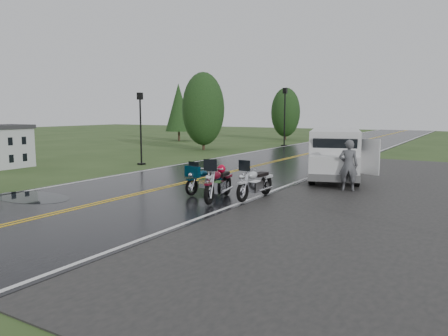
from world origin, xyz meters
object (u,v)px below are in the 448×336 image
at_px(person_at_van, 348,166).
at_px(lamp_post_near_left, 141,129).
at_px(house_left, 3,103).
at_px(motorcycle_silver, 243,184).
at_px(motorcycle_teal, 192,180).
at_px(motorcycle_red, 209,185).
at_px(van_white, 313,158).
at_px(lamp_post_far_left, 285,117).

xyz_separation_m(person_at_van, lamp_post_near_left, (-11.79, 2.15, 1.03)).
relative_size(house_left, person_at_van, 4.63).
bearing_deg(lamp_post_near_left, motorcycle_silver, -32.35).
distance_m(motorcycle_teal, lamp_post_near_left, 9.75).
height_order(motorcycle_red, person_at_van, person_at_van).
xyz_separation_m(house_left, van_white, (15.52, 2.85, -2.22)).
bearing_deg(motorcycle_teal, lamp_post_far_left, 112.63).
distance_m(motorcycle_red, lamp_post_far_left, 23.66).
bearing_deg(person_at_van, van_white, -36.40).
bearing_deg(motorcycle_red, lamp_post_near_left, 129.54).
relative_size(house_left, lamp_post_far_left, 1.78).
height_order(motorcycle_red, lamp_post_near_left, lamp_post_near_left).
distance_m(house_left, person_at_van, 17.40).
distance_m(house_left, lamp_post_near_left, 7.02).
distance_m(motorcycle_teal, person_at_van, 5.71).
relative_size(motorcycle_silver, van_white, 0.40).
distance_m(motorcycle_red, person_at_van, 5.59).
height_order(house_left, motorcycle_red, house_left).
relative_size(van_white, lamp_post_far_left, 1.13).
xyz_separation_m(motorcycle_teal, motorcycle_silver, (2.00, -0.08, 0.07)).
relative_size(house_left, van_white, 1.57).
height_order(motorcycle_red, van_white, van_white).
height_order(house_left, person_at_van, house_left).
distance_m(person_at_van, lamp_post_far_left, 20.44).
bearing_deg(lamp_post_far_left, house_left, -109.29).
bearing_deg(motorcycle_teal, motorcycle_red, -28.17).
xyz_separation_m(motorcycle_red, lamp_post_far_left, (-7.20, 22.47, 1.73)).
bearing_deg(lamp_post_far_left, lamp_post_near_left, -96.20).
distance_m(person_at_van, lamp_post_near_left, 12.03).
xyz_separation_m(motorcycle_red, motorcycle_teal, (-1.31, 0.94, -0.11)).
bearing_deg(house_left, motorcycle_silver, -6.33).
relative_size(person_at_van, lamp_post_far_left, 0.38).
distance_m(house_left, motorcycle_silver, 15.19).
relative_size(motorcycle_red, motorcycle_teal, 1.18).
relative_size(van_white, person_at_van, 2.95).
bearing_deg(motorcycle_teal, person_at_van, 49.62).
xyz_separation_m(motorcycle_silver, person_at_van, (2.22, 3.91, 0.28)).
bearing_deg(lamp_post_near_left, motorcycle_teal, -38.33).
relative_size(motorcycle_teal, person_at_van, 1.05).
bearing_deg(motorcycle_silver, motorcycle_red, -127.00).
bearing_deg(lamp_post_near_left, person_at_van, -10.35).
bearing_deg(person_at_van, motorcycle_red, 42.81).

